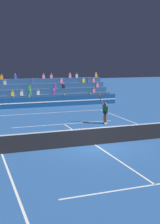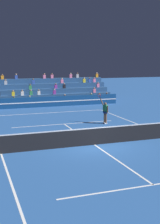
% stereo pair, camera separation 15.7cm
% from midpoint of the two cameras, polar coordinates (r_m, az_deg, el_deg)
% --- Properties ---
extents(ground_plane, '(120.00, 120.00, 0.00)m').
position_cam_midpoint_polar(ground_plane, '(18.93, 2.53, -6.01)').
color(ground_plane, '#285699').
extents(court_lines, '(11.10, 23.90, 0.01)m').
position_cam_midpoint_polar(court_lines, '(18.93, 2.53, -5.99)').
color(court_lines, white).
rests_on(court_lines, ground).
extents(tennis_net, '(12.00, 0.10, 1.10)m').
position_cam_midpoint_polar(tennis_net, '(18.79, 2.54, -4.41)').
color(tennis_net, '#2D6B38').
rests_on(tennis_net, ground).
extents(sponsor_banner_wall, '(18.00, 0.26, 1.10)m').
position_cam_midpoint_polar(sponsor_banner_wall, '(33.59, -7.69, 1.80)').
color(sponsor_banner_wall, navy).
rests_on(sponsor_banner_wall, ground).
extents(bleacher_stand, '(18.30, 4.75, 3.38)m').
position_cam_midpoint_polar(bleacher_stand, '(37.23, -8.94, 3.26)').
color(bleacher_stand, navy).
rests_on(bleacher_stand, ground).
extents(tennis_player, '(0.55, 1.07, 2.43)m').
position_cam_midpoint_polar(tennis_player, '(24.90, 4.41, 0.11)').
color(tennis_player, brown).
rests_on(tennis_player, ground).
extents(tennis_ball, '(0.07, 0.07, 0.07)m').
position_cam_midpoint_polar(tennis_ball, '(22.82, -0.76, -3.18)').
color(tennis_ball, '#C6DB33').
rests_on(tennis_ball, ground).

